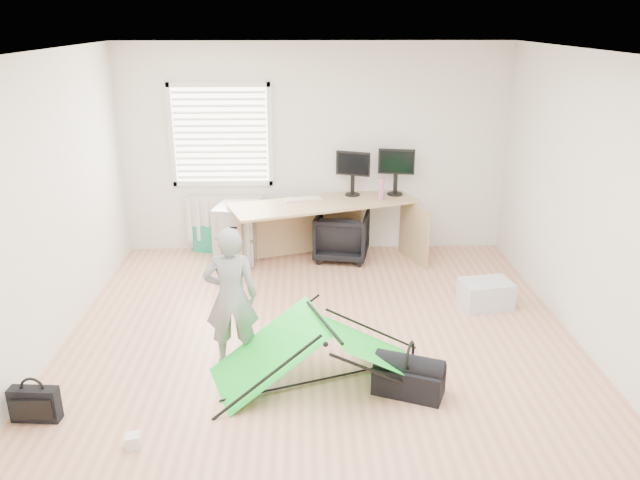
{
  "coord_description": "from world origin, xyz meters",
  "views": [
    {
      "loc": [
        -0.16,
        -5.24,
        2.99
      ],
      "look_at": [
        0.0,
        0.4,
        0.95
      ],
      "focal_mm": 35.0,
      "sensor_mm": 36.0,
      "label": 1
    }
  ],
  "objects_px": {
    "filing_cabinet": "(238,233)",
    "monitor_left": "(353,179)",
    "kite": "(324,352)",
    "thermos": "(381,189)",
    "duffel_bag": "(409,380)",
    "desk": "(324,232)",
    "office_chair": "(342,236)",
    "person": "(231,297)",
    "laptop_bag": "(35,404)",
    "monitor_right": "(396,178)",
    "storage_crate": "(485,294)"
  },
  "relations": [
    {
      "from": "filing_cabinet",
      "to": "monitor_left",
      "type": "relative_size",
      "value": 1.69
    },
    {
      "from": "monitor_left",
      "to": "kite",
      "type": "bearing_deg",
      "value": -77.01
    },
    {
      "from": "thermos",
      "to": "duffel_bag",
      "type": "bearing_deg",
      "value": -92.25
    },
    {
      "from": "desk",
      "to": "office_chair",
      "type": "distance_m",
      "value": 0.27
    },
    {
      "from": "person",
      "to": "laptop_bag",
      "type": "distance_m",
      "value": 1.75
    },
    {
      "from": "filing_cabinet",
      "to": "laptop_bag",
      "type": "distance_m",
      "value": 3.6
    },
    {
      "from": "duffel_bag",
      "to": "desk",
      "type": "bearing_deg",
      "value": 123.82
    },
    {
      "from": "monitor_right",
      "to": "storage_crate",
      "type": "bearing_deg",
      "value": -54.46
    },
    {
      "from": "filing_cabinet",
      "to": "office_chair",
      "type": "xyz_separation_m",
      "value": [
        1.33,
        0.03,
        -0.07
      ]
    },
    {
      "from": "desk",
      "to": "kite",
      "type": "relative_size",
      "value": 1.26
    },
    {
      "from": "monitor_left",
      "to": "desk",
      "type": "bearing_deg",
      "value": -118.85
    },
    {
      "from": "thermos",
      "to": "office_chair",
      "type": "xyz_separation_m",
      "value": [
        -0.49,
        -0.01,
        -0.62
      ]
    },
    {
      "from": "monitor_left",
      "to": "filing_cabinet",
      "type": "bearing_deg",
      "value": -149.33
    },
    {
      "from": "monitor_right",
      "to": "kite",
      "type": "xyz_separation_m",
      "value": [
        -1.03,
        -3.11,
        -0.73
      ]
    },
    {
      "from": "storage_crate",
      "to": "kite",
      "type": "bearing_deg",
      "value": -141.91
    },
    {
      "from": "thermos",
      "to": "storage_crate",
      "type": "height_order",
      "value": "thermos"
    },
    {
      "from": "office_chair",
      "to": "duffel_bag",
      "type": "bearing_deg",
      "value": 107.92
    },
    {
      "from": "desk",
      "to": "person",
      "type": "height_order",
      "value": "person"
    },
    {
      "from": "filing_cabinet",
      "to": "person",
      "type": "bearing_deg",
      "value": -75.0
    },
    {
      "from": "office_chair",
      "to": "laptop_bag",
      "type": "xyz_separation_m",
      "value": [
        -2.6,
        -3.39,
        -0.17
      ]
    },
    {
      "from": "monitor_left",
      "to": "laptop_bag",
      "type": "distance_m",
      "value": 4.6
    },
    {
      "from": "monitor_left",
      "to": "kite",
      "type": "xyz_separation_m",
      "value": [
        -0.48,
        -3.1,
        -0.72
      ]
    },
    {
      "from": "office_chair",
      "to": "storage_crate",
      "type": "xyz_separation_m",
      "value": [
        1.47,
        -1.49,
        -0.16
      ]
    },
    {
      "from": "storage_crate",
      "to": "thermos",
      "type": "bearing_deg",
      "value": 123.18
    },
    {
      "from": "person",
      "to": "duffel_bag",
      "type": "xyz_separation_m",
      "value": [
        1.51,
        -0.55,
        -0.52
      ]
    },
    {
      "from": "office_chair",
      "to": "duffel_bag",
      "type": "height_order",
      "value": "office_chair"
    },
    {
      "from": "desk",
      "to": "storage_crate",
      "type": "xyz_separation_m",
      "value": [
        1.7,
        -1.38,
        -0.25
      ]
    },
    {
      "from": "storage_crate",
      "to": "duffel_bag",
      "type": "height_order",
      "value": "storage_crate"
    },
    {
      "from": "filing_cabinet",
      "to": "thermos",
      "type": "bearing_deg",
      "value": 11.79
    },
    {
      "from": "office_chair",
      "to": "storage_crate",
      "type": "height_order",
      "value": "office_chair"
    },
    {
      "from": "desk",
      "to": "laptop_bag",
      "type": "relative_size",
      "value": 6.14
    },
    {
      "from": "filing_cabinet",
      "to": "monitor_left",
      "type": "bearing_deg",
      "value": 19.67
    },
    {
      "from": "filing_cabinet",
      "to": "laptop_bag",
      "type": "relative_size",
      "value": 1.98
    },
    {
      "from": "filing_cabinet",
      "to": "person",
      "type": "height_order",
      "value": "person"
    },
    {
      "from": "laptop_bag",
      "to": "monitor_left",
      "type": "bearing_deg",
      "value": 57.21
    },
    {
      "from": "thermos",
      "to": "office_chair",
      "type": "distance_m",
      "value": 0.79
    },
    {
      "from": "thermos",
      "to": "laptop_bag",
      "type": "relative_size",
      "value": 0.72
    },
    {
      "from": "monitor_left",
      "to": "person",
      "type": "xyz_separation_m",
      "value": [
        -1.29,
        -2.76,
        -0.35
      ]
    },
    {
      "from": "desk",
      "to": "monitor_left",
      "type": "bearing_deg",
      "value": 20.13
    },
    {
      "from": "desk",
      "to": "duffel_bag",
      "type": "xyz_separation_m",
      "value": [
        0.6,
        -3.0,
        -0.27
      ]
    },
    {
      "from": "thermos",
      "to": "person",
      "type": "xyz_separation_m",
      "value": [
        -1.63,
        -2.56,
        -0.28
      ]
    },
    {
      "from": "person",
      "to": "thermos",
      "type": "bearing_deg",
      "value": -127.18
    },
    {
      "from": "kite",
      "to": "laptop_bag",
      "type": "bearing_deg",
      "value": 172.99
    },
    {
      "from": "person",
      "to": "kite",
      "type": "bearing_deg",
      "value": 152.29
    },
    {
      "from": "person",
      "to": "duffel_bag",
      "type": "bearing_deg",
      "value": 155.34
    },
    {
      "from": "desk",
      "to": "laptop_bag",
      "type": "height_order",
      "value": "desk"
    },
    {
      "from": "thermos",
      "to": "storage_crate",
      "type": "bearing_deg",
      "value": -56.82
    },
    {
      "from": "desk",
      "to": "duffel_bag",
      "type": "bearing_deg",
      "value": -97.98
    },
    {
      "from": "desk",
      "to": "filing_cabinet",
      "type": "height_order",
      "value": "desk"
    },
    {
      "from": "monitor_right",
      "to": "person",
      "type": "bearing_deg",
      "value": -112.38
    }
  ]
}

